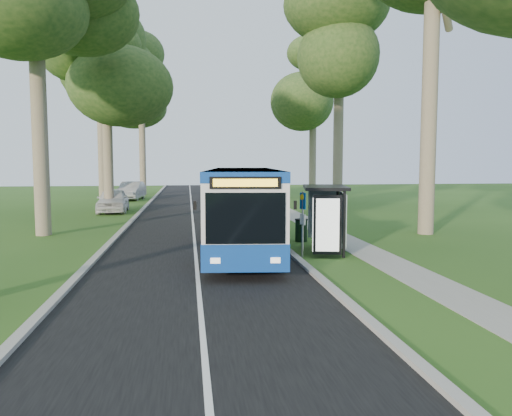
{
  "coord_description": "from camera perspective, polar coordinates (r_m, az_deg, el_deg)",
  "views": [
    {
      "loc": [
        -3.75,
        -16.35,
        3.39
      ],
      "look_at": [
        -1.08,
        3.2,
        1.6
      ],
      "focal_mm": 35.0,
      "sensor_mm": 36.0,
      "label": 1
    }
  ],
  "objects": [
    {
      "name": "ground",
      "position": [
        17.11,
        5.07,
        -6.26
      ],
      "size": [
        120.0,
        120.0,
        0.0
      ],
      "primitive_type": "plane",
      "color": "#2B5019",
      "rests_on": "ground"
    },
    {
      "name": "road",
      "position": [
        26.56,
        -7.18,
        -2.17
      ],
      "size": [
        7.0,
        100.0,
        0.02
      ],
      "primitive_type": "cube",
      "color": "black",
      "rests_on": "ground"
    },
    {
      "name": "kerb_east",
      "position": [
        26.82,
        0.32,
        -1.95
      ],
      "size": [
        0.25,
        100.0,
        0.12
      ],
      "primitive_type": "cube",
      "color": "#9E9B93",
      "rests_on": "ground"
    },
    {
      "name": "kerb_west",
      "position": [
        26.75,
        -14.7,
        -2.14
      ],
      "size": [
        0.25,
        100.0,
        0.12
      ],
      "primitive_type": "cube",
      "color": "#9E9B93",
      "rests_on": "ground"
    },
    {
      "name": "centre_line",
      "position": [
        26.56,
        -7.18,
        -2.14
      ],
      "size": [
        0.12,
        100.0,
        0.0
      ],
      "primitive_type": "cube",
      "color": "white",
      "rests_on": "road"
    },
    {
      "name": "footpath",
      "position": [
        27.41,
        6.55,
        -1.94
      ],
      "size": [
        1.5,
        100.0,
        0.02
      ],
      "primitive_type": "cube",
      "color": "gray",
      "rests_on": "ground"
    },
    {
      "name": "bus",
      "position": [
        19.63,
        -1.45,
        0.03
      ],
      "size": [
        3.66,
        12.04,
        3.14
      ],
      "rotation": [
        0.0,
        0.0,
        -0.1
      ],
      "color": "white",
      "rests_on": "ground"
    },
    {
      "name": "bus_stop_sign",
      "position": [
        17.88,
        5.36,
        -0.95
      ],
      "size": [
        0.16,
        0.32,
        2.37
      ],
      "rotation": [
        0.0,
        0.0,
        0.36
      ],
      "color": "gray",
      "rests_on": "ground"
    },
    {
      "name": "bus_shelter",
      "position": [
        18.78,
        8.62,
        0.18
      ],
      "size": [
        2.13,
        3.19,
        2.52
      ],
      "rotation": [
        0.0,
        0.0,
        -0.2
      ],
      "color": "black",
      "rests_on": "ground"
    },
    {
      "name": "litter_bin",
      "position": [
        21.65,
        5.19,
        -2.52
      ],
      "size": [
        0.56,
        0.56,
        0.98
      ],
      "rotation": [
        0.0,
        0.0,
        -0.17
      ],
      "color": "black",
      "rests_on": "ground"
    },
    {
      "name": "car_white",
      "position": [
        35.69,
        -16.03,
        0.86
      ],
      "size": [
        2.2,
        4.96,
        1.66
      ],
      "primitive_type": "imported",
      "rotation": [
        0.0,
        0.0,
        0.05
      ],
      "color": "silver",
      "rests_on": "ground"
    },
    {
      "name": "car_silver",
      "position": [
        47.25,
        -14.05,
        1.93
      ],
      "size": [
        2.26,
        5.25,
        1.68
      ],
      "primitive_type": "imported",
      "rotation": [
        0.0,
        0.0,
        -0.1
      ],
      "color": "#A5A9AD",
      "rests_on": "ground"
    },
    {
      "name": "tree_west_c",
      "position": [
        35.42,
        -16.83,
        16.15
      ],
      "size": [
        5.2,
        5.2,
        13.84
      ],
      "color": "#7A6B56",
      "rests_on": "ground"
    },
    {
      "name": "tree_west_d",
      "position": [
        46.04,
        -17.48,
        17.49
      ],
      "size": [
        5.2,
        5.2,
        18.12
      ],
      "color": "#7A6B56",
      "rests_on": "ground"
    },
    {
      "name": "tree_west_e",
      "position": [
        55.17,
        -13.0,
        13.6
      ],
      "size": [
        5.2,
        5.2,
        15.66
      ],
      "color": "#7A6B56",
      "rests_on": "ground"
    },
    {
      "name": "tree_east_c",
      "position": [
        36.95,
        9.54,
        18.61
      ],
      "size": [
        5.2,
        5.2,
        16.24
      ],
      "color": "#7A6B56",
      "rests_on": "ground"
    },
    {
      "name": "tree_east_d",
      "position": [
        48.42,
        6.57,
        14.25
      ],
      "size": [
        5.2,
        5.2,
        14.91
      ],
      "color": "#7A6B56",
      "rests_on": "ground"
    }
  ]
}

